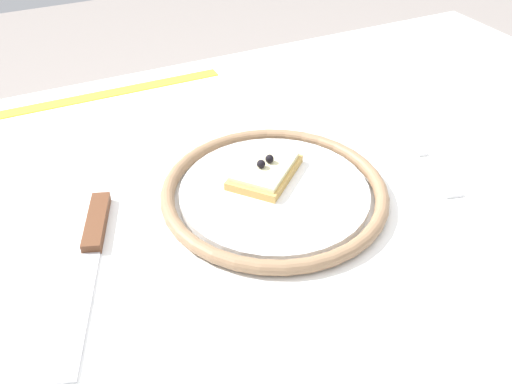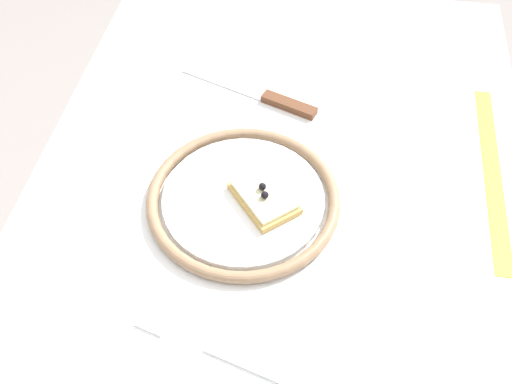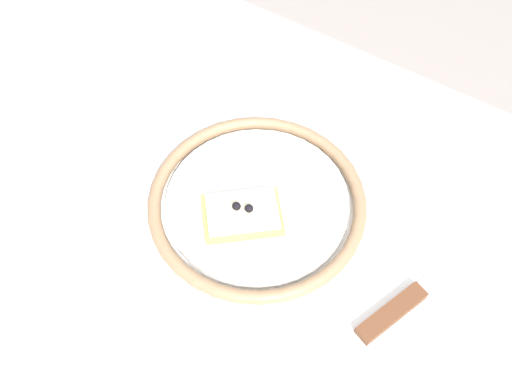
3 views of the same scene
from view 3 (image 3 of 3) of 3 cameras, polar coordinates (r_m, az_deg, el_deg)
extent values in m
cube|color=white|center=(0.75, -4.75, -2.72)|extent=(1.16, 0.70, 0.03)
cylinder|color=#4C4742|center=(1.39, -14.49, 8.45)|extent=(0.05, 0.05, 0.69)
cylinder|color=white|center=(0.74, 0.10, -1.08)|extent=(0.22, 0.22, 0.01)
torus|color=#8C6B4C|center=(0.73, 0.10, -0.96)|extent=(0.26, 0.26, 0.02)
cube|color=tan|center=(0.72, -1.27, -2.17)|extent=(0.11, 0.11, 0.01)
cube|color=beige|center=(0.71, -1.29, -1.84)|extent=(0.10, 0.10, 0.01)
sphere|color=black|center=(0.70, -0.65, -1.53)|extent=(0.01, 0.01, 0.01)
sphere|color=black|center=(0.70, -1.82, -1.33)|extent=(0.01, 0.01, 0.01)
cube|color=silver|center=(0.75, 18.95, -5.53)|extent=(0.07, 0.15, 0.00)
cube|color=#59331E|center=(0.69, 12.48, -10.89)|extent=(0.05, 0.09, 0.01)
cube|color=silver|center=(0.82, -15.34, 3.66)|extent=(0.04, 0.11, 0.00)
cube|color=silver|center=(0.85, -8.26, 8.37)|extent=(0.03, 0.04, 0.00)
camera|label=1|loc=(0.81, 38.31, 29.68)|focal=38.00mm
camera|label=2|loc=(0.73, -54.61, 40.94)|focal=40.88mm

